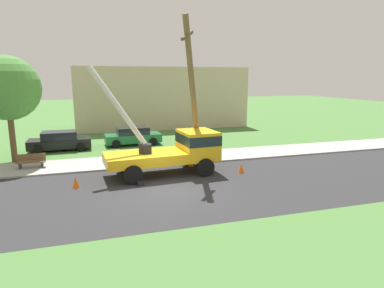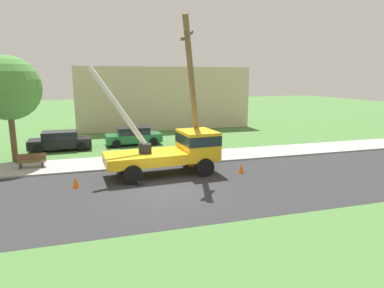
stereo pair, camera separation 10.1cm
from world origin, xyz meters
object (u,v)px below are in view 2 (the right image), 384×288
Objects in this scene: utility_truck at (176,149)px; parked_sedan_black at (60,141)px; leaning_utility_pole at (193,94)px; park_bench at (31,161)px; traffic_cone_ahead at (241,168)px; traffic_cone_curbside at (191,162)px; traffic_cone_behind at (75,182)px; parked_sedan_green at (133,136)px; roadside_tree_far at (8,88)px.

parked_sedan_black is at bearing 129.67° from utility_truck.
park_bench is (-9.21, 2.55, -3.96)m from leaning_utility_pole.
traffic_cone_curbside is (-2.35, 2.18, 0.00)m from traffic_cone_ahead.
utility_truck is 1.55× the size of parked_sedan_black.
utility_truck reaches higher than park_bench.
traffic_cone_behind is at bearing -81.13° from parked_sedan_black.
utility_truck reaches higher than parked_sedan_green.
parked_sedan_green is (-1.38, 8.81, -0.70)m from utility_truck.
parked_sedan_green is (-2.56, 8.16, -3.71)m from leaning_utility_pole.
park_bench is at bearing 121.49° from traffic_cone_behind.
leaning_utility_pole reaches higher than traffic_cone_ahead.
traffic_cone_behind is 9.50m from parked_sedan_black.
leaning_utility_pole is at bearing -72.58° from parked_sedan_green.
parked_sedan_black is (-8.03, 7.60, -3.71)m from leaning_utility_pole.
traffic_cone_behind and traffic_cone_curbside have the same top height.
leaning_utility_pole is at bearing -88.95° from traffic_cone_curbside.
park_bench is at bearing -139.89° from parked_sedan_green.
parked_sedan_black is at bearing -174.20° from parked_sedan_green.
parked_sedan_black reaches higher than traffic_cone_behind.
park_bench is (-11.55, 4.32, 0.18)m from traffic_cone_ahead.
traffic_cone_behind is at bearing -168.28° from utility_truck.
traffic_cone_behind is 0.13× the size of parked_sedan_black.
parked_sedan_black is 5.44m from roadside_tree_far.
roadside_tree_far is (-1.34, 2.30, 4.21)m from park_bench.
parked_sedan_green is at bearing 107.42° from leaning_utility_pole.
leaning_utility_pole is 9.32m from parked_sedan_green.
utility_truck reaches higher than traffic_cone_curbside.
roadside_tree_far is (-9.38, 5.52, 3.26)m from utility_truck.
leaning_utility_pole is 4.16m from traffic_cone_curbside.
leaning_utility_pole is 15.42× the size of traffic_cone_curbside.
leaning_utility_pole reaches higher than traffic_cone_behind.
roadside_tree_far reaches higher than traffic_cone_curbside.
traffic_cone_ahead is (2.34, -1.76, -4.14)m from leaning_utility_pole.
roadside_tree_far is (-10.55, 4.86, 0.25)m from leaning_utility_pole.
traffic_cone_behind is (-8.90, -0.01, 0.00)m from traffic_cone_ahead.
parked_sedan_black is (-8.02, 7.19, 0.43)m from traffic_cone_curbside.
parked_sedan_black and parked_sedan_green have the same top height.
park_bench is at bearing 164.51° from leaning_utility_pole.
leaning_utility_pole is at bearing -15.49° from park_bench.
traffic_cone_ahead is 11.07m from parked_sedan_green.
traffic_cone_curbside is 0.13× the size of parked_sedan_green.
parked_sedan_green reaches higher than park_bench.
parked_sedan_green reaches higher than traffic_cone_ahead.
traffic_cone_ahead is 8.90m from traffic_cone_behind.
parked_sedan_black is at bearing 47.33° from roadside_tree_far.
leaning_utility_pole reaches higher than traffic_cone_curbside.
traffic_cone_curbside is at bearing -71.77° from parked_sedan_green.
parked_sedan_black is (-6.85, 8.26, -0.70)m from utility_truck.
parked_sedan_black reaches higher than traffic_cone_curbside.
parked_sedan_black is 0.67× the size of roadside_tree_far.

